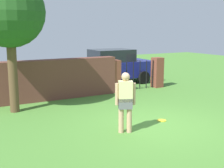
{
  "coord_description": "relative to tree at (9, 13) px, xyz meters",
  "views": [
    {
      "loc": [
        -5.17,
        -6.66,
        2.74
      ],
      "look_at": [
        -0.54,
        1.55,
        1.0
      ],
      "focal_mm": 48.38,
      "sensor_mm": 36.0,
      "label": 1
    }
  ],
  "objects": [
    {
      "name": "ground_plane",
      "position": [
        3.21,
        -3.42,
        -3.22
      ],
      "size": [
        40.0,
        40.0,
        0.0
      ],
      "primitive_type": "plane",
      "color": "#4C8433"
    },
    {
      "name": "car",
      "position": [
        5.38,
        2.99,
        -2.36
      ],
      "size": [
        4.21,
        1.94,
        1.72
      ],
      "rotation": [
        0.0,
        0.0,
        -0.01
      ],
      "color": "navy",
      "rests_on": "ground"
    },
    {
      "name": "tree",
      "position": [
        0.0,
        0.0,
        0.0
      ],
      "size": [
        2.27,
        2.27,
        4.39
      ],
      "color": "brown",
      "rests_on": "ground"
    },
    {
      "name": "person",
      "position": [
        2.13,
        -3.54,
        -2.32
      ],
      "size": [
        0.5,
        0.35,
        1.62
      ],
      "rotation": [
        0.0,
        0.0,
        -0.44
      ],
      "color": "tan",
      "rests_on": "ground"
    },
    {
      "name": "frisbee_yellow",
      "position": [
        3.64,
        -3.21,
        -3.21
      ],
      "size": [
        0.27,
        0.27,
        0.02
      ],
      "primitive_type": "cylinder",
      "color": "yellow",
      "rests_on": "ground"
    },
    {
      "name": "brick_wall",
      "position": [
        1.71,
        1.13,
        -2.44
      ],
      "size": [
        5.33,
        0.5,
        1.56
      ],
      "primitive_type": "cube",
      "color": "brown",
      "rests_on": "ground"
    },
    {
      "name": "fence_gate",
      "position": [
        5.64,
        1.13,
        -2.52
      ],
      "size": [
        2.78,
        0.44,
        1.4
      ],
      "color": "brown",
      "rests_on": "ground"
    }
  ]
}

